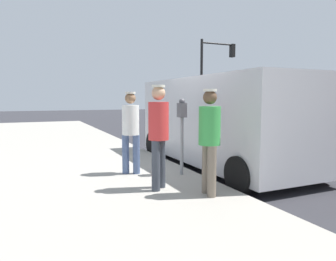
{
  "coord_description": "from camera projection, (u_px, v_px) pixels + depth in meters",
  "views": [
    {
      "loc": [
        4.11,
        5.88,
        1.67
      ],
      "look_at": [
        1.65,
        0.35,
        1.05
      ],
      "focal_mm": 33.48,
      "sensor_mm": 36.0,
      "label": 1
    }
  ],
  "objects": [
    {
      "name": "parked_van",
      "position": [
        220.0,
        120.0,
        7.62
      ],
      "size": [
        2.14,
        5.21,
        2.15
      ],
      "color": "#BCBCC1",
      "rests_on": "ground"
    },
    {
      "name": "ground_plane",
      "position": [
        227.0,
        172.0,
        7.18
      ],
      "size": [
        80.0,
        80.0,
        0.0
      ],
      "primitive_type": "plane",
      "color": "#2D2D33"
    },
    {
      "name": "pedestrian_in_red",
      "position": [
        159.0,
        130.0,
        5.18
      ],
      "size": [
        0.34,
        0.34,
        1.74
      ],
      "color": "#383D47",
      "rests_on": "sidewalk_slab"
    },
    {
      "name": "sidewalk_slab",
      "position": [
        68.0,
        186.0,
        5.76
      ],
      "size": [
        5.0,
        32.0,
        0.15
      ],
      "primitive_type": "cube",
      "color": "#9E998E",
      "rests_on": "ground"
    },
    {
      "name": "pedestrian_in_white",
      "position": [
        131.0,
        127.0,
        6.28
      ],
      "size": [
        0.34,
        0.34,
        1.65
      ],
      "color": "#4C608C",
      "rests_on": "sidewalk_slab"
    },
    {
      "name": "traffic_light_corner",
      "position": [
        213.0,
        68.0,
        19.19
      ],
      "size": [
        2.48,
        0.42,
        5.2
      ],
      "color": "black",
      "rests_on": "ground"
    },
    {
      "name": "parking_meter_near",
      "position": [
        182.0,
        123.0,
        6.19
      ],
      "size": [
        0.14,
        0.18,
        1.52
      ],
      "color": "gray",
      "rests_on": "sidewalk_slab"
    },
    {
      "name": "pedestrian_in_green",
      "position": [
        209.0,
        135.0,
        4.87
      ],
      "size": [
        0.34,
        0.36,
        1.67
      ],
      "color": "#726656",
      "rests_on": "sidewalk_slab"
    }
  ]
}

